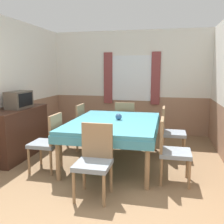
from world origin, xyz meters
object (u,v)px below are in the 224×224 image
at_px(dining_table, 114,126).
at_px(chair_right_near, 170,148).
at_px(chair_left_near, 49,140).
at_px(chair_head_near, 95,158).
at_px(chair_right_far, 170,130).
at_px(chair_left_far, 75,125).
at_px(sideboard, 19,132).
at_px(chair_head_window, 126,121).
at_px(vase, 119,117).
at_px(tv, 19,100).

xyz_separation_m(dining_table, chair_right_near, (0.96, -0.57, -0.15)).
bearing_deg(chair_left_near, chair_right_near, -90.00).
bearing_deg(chair_head_near, chair_right_far, -118.30).
relative_size(chair_head_near, chair_left_far, 1.00).
xyz_separation_m(dining_table, chair_left_far, (-0.96, 0.57, -0.15)).
bearing_deg(chair_head_near, sideboard, -32.07).
bearing_deg(chair_right_near, chair_left_far, -120.93).
xyz_separation_m(chair_left_near, chair_head_window, (0.96, 1.78, 0.00)).
bearing_deg(chair_right_far, chair_left_near, -59.07).
bearing_deg(chair_head_near, vase, -92.77).
height_order(chair_left_near, tv, tv).
relative_size(chair_left_near, vase, 8.36).
xyz_separation_m(chair_head_window, chair_left_far, (-0.96, -0.63, 0.00)).
height_order(chair_right_near, chair_left_near, same).
distance_m(chair_right_far, chair_left_far, 1.91).
height_order(chair_left_near, chair_head_window, same).
bearing_deg(tv, vase, 3.21).
bearing_deg(chair_left_near, chair_right_far, -59.07).
relative_size(dining_table, sideboard, 1.39).
relative_size(chair_head_near, chair_head_window, 1.00).
relative_size(chair_left_far, tv, 1.74).
xyz_separation_m(chair_right_near, chair_head_near, (-0.96, -0.63, 0.00)).
bearing_deg(chair_head_near, chair_left_far, -61.70).
relative_size(chair_head_window, chair_left_far, 1.00).
height_order(dining_table, chair_head_window, chair_head_window).
distance_m(chair_head_near, tv, 2.23).
height_order(chair_head_window, vase, chair_head_window).
bearing_deg(dining_table, chair_right_near, -30.93).
bearing_deg(vase, chair_right_far, 28.82).
bearing_deg(chair_right_near, vase, -126.19).
relative_size(chair_left_near, chair_left_far, 1.00).
xyz_separation_m(chair_right_far, chair_right_near, (0.00, -1.15, 0.00)).
relative_size(chair_right_near, sideboard, 0.65).
bearing_deg(dining_table, tv, -179.24).
bearing_deg(sideboard, chair_right_near, -10.39).
bearing_deg(sideboard, chair_head_window, 34.91).
distance_m(chair_right_near, sideboard, 2.82).
bearing_deg(vase, dining_table, -127.48).
distance_m(chair_right_far, chair_right_near, 1.15).
xyz_separation_m(dining_table, tv, (-1.81, -0.02, 0.42)).
relative_size(chair_head_window, vase, 8.36).
xyz_separation_m(chair_right_far, chair_left_near, (-1.91, -1.15, 0.00)).
bearing_deg(tv, chair_left_far, 35.04).
relative_size(chair_head_window, sideboard, 0.65).
xyz_separation_m(chair_right_near, sideboard, (-2.77, 0.51, -0.04)).
relative_size(chair_right_near, chair_head_window, 1.00).
height_order(chair_right_near, tv, tv).
xyz_separation_m(chair_head_near, chair_left_far, (-0.96, 1.78, 0.00)).
distance_m(chair_left_near, chair_head_near, 1.14).
distance_m(chair_right_near, vase, 1.15).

